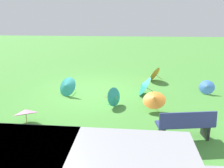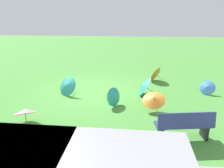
# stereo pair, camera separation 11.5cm
# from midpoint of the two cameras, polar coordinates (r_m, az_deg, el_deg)

# --- Properties ---
(ground) EXTENTS (40.00, 40.00, 0.00)m
(ground) POSITION_cam_midpoint_polar(r_m,az_deg,el_deg) (10.20, -5.64, -1.86)
(ground) COLOR #478C38
(park_bench) EXTENTS (1.65, 0.70, 0.90)m
(park_bench) POSITION_cam_midpoint_polar(r_m,az_deg,el_deg) (6.75, 17.53, -9.73)
(park_bench) COLOR navy
(park_bench) RESTS_ON ground
(parasol_teal_0) EXTENTS (1.02, 0.93, 0.80)m
(parasol_teal_0) POSITION_cam_midpoint_polar(r_m,az_deg,el_deg) (9.82, -11.71, -0.54)
(parasol_teal_0) COLOR tan
(parasol_teal_0) RESTS_ON ground
(parasol_teal_1) EXTENTS (0.78, 0.76, 0.73)m
(parasol_teal_1) POSITION_cam_midpoint_polar(r_m,az_deg,el_deg) (8.57, 0.38, -3.28)
(parasol_teal_1) COLOR tan
(parasol_teal_1) RESTS_ON ground
(parasol_pink_0) EXTENTS (1.02, 1.02, 0.67)m
(parasol_pink_0) POSITION_cam_midpoint_polar(r_m,az_deg,el_deg) (7.78, -21.30, -6.53)
(parasol_pink_0) COLOR tan
(parasol_pink_0) RESTS_ON ground
(parasol_blue_0) EXTENTS (0.80, 0.72, 0.60)m
(parasol_blue_0) POSITION_cam_midpoint_polar(r_m,az_deg,el_deg) (10.62, 22.43, -0.63)
(parasol_blue_0) COLOR tan
(parasol_blue_0) RESTS_ON ground
(parasol_teal_2) EXTENTS (0.89, 0.93, 0.86)m
(parasol_teal_2) POSITION_cam_midpoint_polar(r_m,az_deg,el_deg) (9.70, 7.48, -0.35)
(parasol_teal_2) COLOR tan
(parasol_teal_2) RESTS_ON ground
(parasol_orange_0) EXTENTS (1.01, 0.99, 0.73)m
(parasol_orange_0) POSITION_cam_midpoint_polar(r_m,az_deg,el_deg) (8.28, 10.15, -3.66)
(parasol_orange_0) COLOR tan
(parasol_orange_0) RESTS_ON ground
(parasol_orange_1) EXTENTS (0.82, 0.90, 0.77)m
(parasol_orange_1) POSITION_cam_midpoint_polar(r_m,az_deg,el_deg) (11.68, 10.18, 2.60)
(parasol_orange_1) COLOR tan
(parasol_orange_1) RESTS_ON ground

